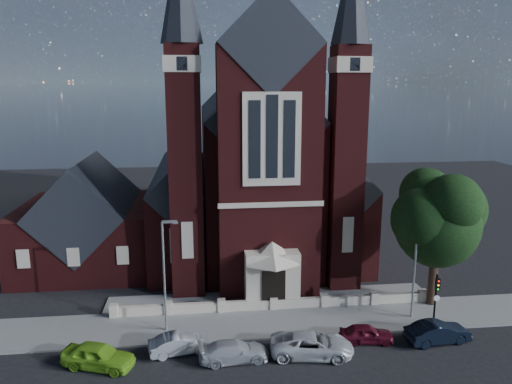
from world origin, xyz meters
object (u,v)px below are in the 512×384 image
car_silver_a (180,344)px  car_dark_red (366,334)px  car_lime_van (98,356)px  car_navy (438,332)px  car_silver_b (234,351)px  street_lamp_right (416,259)px  street_tree (441,221)px  street_lamp_left (165,270)px  traffic_signal (436,294)px  church (251,169)px  car_white_suv (312,345)px  parish_hall (88,225)px

car_silver_a → car_dark_red: size_ratio=1.10×
car_lime_van → car_navy: (22.13, 0.55, -0.05)m
car_silver_b → street_lamp_right: bearing=-76.8°
street_tree → street_lamp_left: 20.71m
traffic_signal → car_dark_red: size_ratio=1.11×
street_tree → street_lamp_right: bearing=-145.7°
car_silver_a → car_navy: size_ratio=0.91×
church → car_white_suv: bearing=-86.4°
church → traffic_signal: (11.00, -20.52, -5.60)m
street_lamp_right → car_silver_b: bearing=-162.4°
traffic_signal → car_white_suv: (-9.52, -2.71, -1.84)m
parish_hall → car_navy: (26.28, -17.60, -3.29)m
street_tree → street_lamp_right: size_ratio=1.32×
street_lamp_left → traffic_signal: 19.08m
traffic_signal → car_silver_b: traffic_signal is taller
street_tree → car_silver_b: size_ratio=2.42×
church → car_lime_van: bearing=-117.2°
church → car_white_suv: (1.48, -23.22, -7.44)m
car_silver_a → car_navy: car_navy is taller
street_lamp_right → car_navy: (0.19, -3.60, -3.87)m
car_silver_a → car_dark_red: bearing=-102.3°
car_silver_a → car_silver_b: (3.42, -1.30, -0.01)m
street_lamp_left → traffic_signal: size_ratio=2.02×
street_lamp_right → car_silver_a: 17.74m
car_lime_van → car_silver_a: (4.91, 1.12, -0.11)m
street_lamp_right → car_silver_b: (-13.61, -4.33, -3.96)m
car_lime_van → street_lamp_right: bearing=-59.8°
street_lamp_right → traffic_signal: 2.71m
street_lamp_left → car_lime_van: size_ratio=1.79×
car_navy → street_lamp_left: bearing=72.0°
street_lamp_right → traffic_signal: street_lamp_right is taller
car_lime_van → car_silver_b: (8.33, -0.18, -0.13)m
traffic_signal → car_lime_van: (-22.85, -2.58, -1.81)m
car_silver_b → car_white_suv: car_white_suv is taller
car_silver_b → car_dark_red: bearing=-86.3°
street_tree → car_silver_b: bearing=-159.5°
church → traffic_signal: church is taller
car_dark_red → car_navy: (4.77, -0.55, 0.11)m
car_silver_a → car_lime_van: bearing=90.7°
church → parish_hall: size_ratio=2.86×
street_lamp_left → car_silver_b: (4.39, -4.33, -3.96)m
car_navy → traffic_signal: bearing=-26.4°
church → street_tree: bearing=-53.8°
parish_hall → car_dark_red: parish_hall is taller
car_navy → street_tree: bearing=-30.4°
church → street_tree: 21.38m
parish_hall → street_lamp_right: parish_hall is taller
parish_hall → street_lamp_left: (8.09, -14.00, 0.59)m
street_lamp_left → car_navy: (18.19, -3.60, -3.87)m
car_silver_b → car_dark_red: 9.13m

